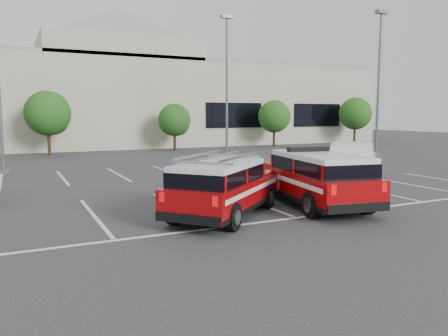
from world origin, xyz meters
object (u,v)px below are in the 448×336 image
at_px(convention_building, 95,98).
at_px(tree_right, 275,118).
at_px(tree_mid_right, 175,121).
at_px(tree_mid_left, 49,115).
at_px(ladder_suv, 224,192).
at_px(light_pole_mid, 227,86).
at_px(fire_chief_suv, 314,182).
at_px(white_pickup, 351,167).
at_px(light_pole_right, 379,84).
at_px(tree_far_right, 356,115).

bearing_deg(convention_building, tree_right, -33.37).
xyz_separation_m(convention_building, tree_mid_right, (4.91, -9.82, -2.22)).
height_order(tree_mid_left, ladder_suv, tree_mid_left).
height_order(tree_mid_left, light_pole_mid, light_pole_mid).
distance_m(light_pole_mid, fire_chief_suv, 18.92).
bearing_deg(fire_chief_suv, tree_mid_right, 91.27).
distance_m(convention_building, ladder_suv, 33.87).
xyz_separation_m(light_pole_mid, white_pickup, (-0.78, -14.27, -4.48)).
height_order(light_pole_mid, light_pole_right, same).
relative_size(convention_building, fire_chief_suv, 10.31).
bearing_deg(light_pole_right, tree_right, 94.31).
height_order(light_pole_right, fire_chief_suv, light_pole_right).
relative_size(tree_mid_right, ladder_suv, 0.82).
height_order(tree_far_right, ladder_suv, tree_far_right).
xyz_separation_m(fire_chief_suv, white_pickup, (4.65, 3.31, -0.09)).
distance_m(tree_mid_right, ladder_suv, 24.82).
bearing_deg(tree_right, light_pole_right, -85.69).
xyz_separation_m(tree_right, light_pole_mid, (-8.09, -6.05, 2.41)).
bearing_deg(tree_mid_left, ladder_suv, -82.73).
relative_size(tree_far_right, ladder_suv, 0.99).
bearing_deg(light_pole_mid, convention_building, 113.26).
height_order(convention_building, fire_chief_suv, convention_building).
bearing_deg(ladder_suv, white_pickup, 72.04).
bearing_deg(white_pickup, light_pole_right, 85.62).
xyz_separation_m(tree_mid_left, light_pole_right, (20.91, -12.05, 2.14)).
bearing_deg(light_pole_right, fire_chief_suv, -141.24).
bearing_deg(convention_building, tree_mid_left, -117.40).
bearing_deg(tree_right, ladder_suv, -125.54).
relative_size(tree_right, light_pole_mid, 0.43).
bearing_deg(ladder_suv, light_pole_right, 82.24).
distance_m(tree_far_right, ladder_suv, 36.01).
height_order(light_pole_mid, fire_chief_suv, light_pole_mid).
bearing_deg(tree_mid_right, light_pole_mid, -72.48).
bearing_deg(light_pole_mid, tree_far_right, 18.48).
relative_size(convention_building, tree_far_right, 12.38).
relative_size(convention_building, tree_mid_left, 12.38).
bearing_deg(tree_mid_right, white_pickup, -86.81).
bearing_deg(tree_mid_right, light_pole_right, -47.83).
relative_size(light_pole_right, white_pickup, 1.85).
relative_size(light_pole_right, fire_chief_suv, 1.76).
distance_m(tree_far_right, light_pole_mid, 19.19).
relative_size(tree_mid_left, tree_right, 1.10).
height_order(tree_mid_right, white_pickup, tree_mid_right).
bearing_deg(tree_far_right, tree_mid_left, 180.00).
xyz_separation_m(tree_mid_left, fire_chief_suv, (6.48, -23.63, -2.24)).
xyz_separation_m(tree_mid_left, light_pole_mid, (11.91, -6.05, 2.14)).
distance_m(light_pole_right, fire_chief_suv, 19.01).
bearing_deg(ladder_suv, light_pole_mid, 112.39).
bearing_deg(white_pickup, tree_mid_left, 164.12).
relative_size(convention_building, ladder_suv, 12.26).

